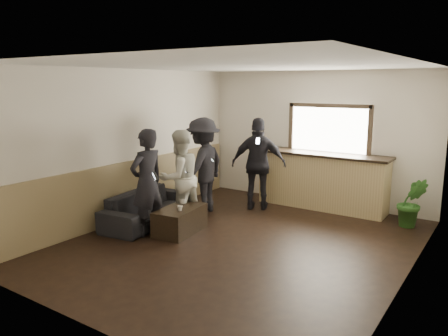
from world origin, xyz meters
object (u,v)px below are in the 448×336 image
Objects in this scene: bar_counter at (322,177)px; coffee_table at (180,220)px; cup_a at (182,201)px; person_a at (147,182)px; sofa at (149,207)px; person_b at (179,178)px; cup_b at (180,208)px; person_c at (203,166)px; person_d at (259,164)px; potted_plant at (412,202)px.

bar_counter is 3.21m from coffee_table.
cup_a is 0.78m from person_a.
person_b reaches higher than sofa.
cup_b is at bearing -56.18° from cup_a.
person_a is at bearing -5.50° from person_c.
person_c reaches higher than sofa.
person_b is (0.54, 0.25, 0.58)m from sofa.
person_b is (-1.74, -2.48, 0.23)m from bar_counter.
bar_counter is 1.44× the size of person_d.
coffee_table is 10.71× the size of cup_b.
potted_plant is 3.90m from person_c.
sofa is (-2.29, -2.73, -0.35)m from bar_counter.
person_c is at bearing 105.20° from cup_a.
sofa reaches higher than cup_b.
sofa is at bearing -27.95° from person_c.
bar_counter is 1.36m from person_d.
bar_counter reaches higher than coffee_table.
bar_counter is 2.48m from person_c.
sofa is 16.26× the size of cup_a.
person_a is 1.04× the size of person_b.
coffee_table is at bearing -60.73° from cup_a.
cup_b is at bearing 122.12° from person_a.
person_b is at bearing 129.30° from coffee_table.
cup_a is 4.08m from potted_plant.
cup_b is 0.05× the size of person_d.
person_d is at bearing 167.22° from person_a.
person_b is at bearing 129.74° from cup_b.
potted_plant is at bearing 134.13° from person_a.
person_c reaches higher than cup_a.
cup_b is 0.05× the size of person_b.
coffee_table is at bearing -142.15° from potted_plant.
sofa is 1.15× the size of person_b.
person_b is at bearing 141.04° from cup_a.
bar_counter is at bearing 155.85° from person_a.
person_d is (1.24, 1.90, 0.64)m from sofa.
cup_a is at bearing -88.94° from sofa.
person_a is at bearing -114.03° from cup_a.
potted_plant is at bearing -9.93° from bar_counter.
person_b is (-0.30, 0.36, 0.65)m from coffee_table.
coffee_table is at bearing -116.99° from bar_counter.
cup_b is 0.70m from person_a.
person_c is 1.01× the size of person_d.
person_a is 2.51m from person_d.
sofa is 0.75m from cup_a.
bar_counter is at bearing -165.93° from person_d.
coffee_table is at bearing -105.42° from sofa.
bar_counter is 1.49× the size of person_a.
person_a is (-0.27, -0.59, 0.42)m from cup_a.
bar_counter reaches higher than potted_plant.
bar_counter is at bearing 63.01° from coffee_table.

